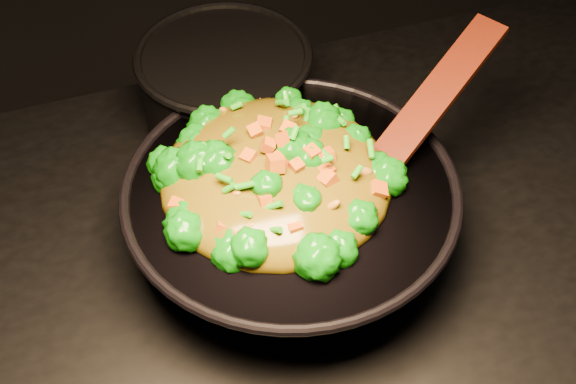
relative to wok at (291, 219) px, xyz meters
name	(u,v)px	position (x,y,z in m)	size (l,w,h in m)	color
wok	(291,219)	(0.00, 0.00, 0.00)	(0.37, 0.37, 0.10)	black
stir_fry	(275,153)	(-0.01, 0.02, 0.10)	(0.26, 0.26, 0.09)	#0F7E09
spatula	(424,111)	(0.17, 0.02, 0.10)	(0.28, 0.04, 0.01)	#391603
back_pot	(226,90)	(-0.01, 0.24, 0.01)	(0.22, 0.22, 0.13)	black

